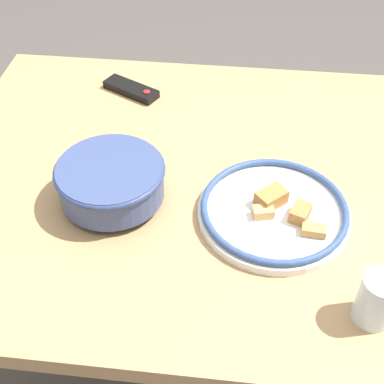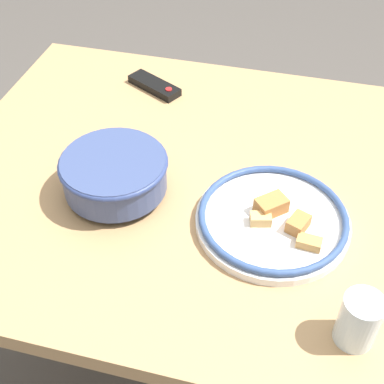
% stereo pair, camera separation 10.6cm
% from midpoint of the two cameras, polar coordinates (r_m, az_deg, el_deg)
% --- Properties ---
extents(ground_plane, '(8.00, 8.00, 0.00)m').
position_cam_midpoint_polar(ground_plane, '(1.78, 2.99, -17.43)').
color(ground_plane, '#4C4742').
extents(dining_table, '(1.17, 0.93, 0.78)m').
position_cam_midpoint_polar(dining_table, '(1.23, 4.14, -1.87)').
color(dining_table, tan).
rests_on(dining_table, ground_plane).
extents(noodle_bowl, '(0.22, 0.22, 0.09)m').
position_cam_midpoint_polar(noodle_bowl, '(1.09, -5.54, 1.88)').
color(noodle_bowl, '#384775').
rests_on(noodle_bowl, dining_table).
extents(food_plate, '(0.30, 0.30, 0.05)m').
position_cam_midpoint_polar(food_plate, '(1.07, 11.48, -2.99)').
color(food_plate, white).
rests_on(food_plate, dining_table).
extents(tv_remote, '(0.16, 0.11, 0.02)m').
position_cam_midpoint_polar(tv_remote, '(1.43, -1.88, 11.20)').
color(tv_remote, black).
rests_on(tv_remote, dining_table).
extents(drinking_glass, '(0.07, 0.07, 0.10)m').
position_cam_midpoint_polar(drinking_glass, '(0.92, 20.64, -12.88)').
color(drinking_glass, silver).
rests_on(drinking_glass, dining_table).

